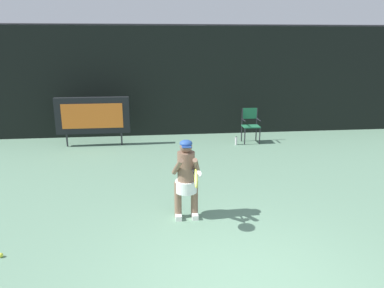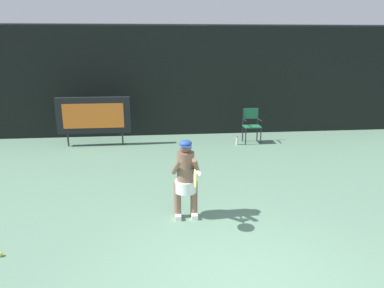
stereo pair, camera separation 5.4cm
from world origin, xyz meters
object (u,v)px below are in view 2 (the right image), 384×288
Objects in this scene: umpire_chair at (251,123)px; tennis_racket at (195,178)px; scoreboard at (94,115)px; tennis_player at (186,176)px; water_bottle at (237,141)px; tennis_ball_loose at (0,254)px.

umpire_chair is 6.00m from tennis_racket.
scoreboard is 5.61m from tennis_player.
water_bottle is 5.15m from tennis_player.
tennis_racket is 8.85× the size of tennis_ball_loose.
tennis_player is (2.35, -5.09, -0.15)m from scoreboard.
tennis_player reaches higher than tennis_ball_loose.
scoreboard reaches higher than tennis_player.
water_bottle is 0.44× the size of tennis_racket.
scoreboard is at bearing 129.29° from tennis_racket.
tennis_racket is at bearing -78.67° from tennis_player.
tennis_player is 2.43× the size of tennis_racket.
umpire_chair is (4.87, -0.14, -0.33)m from scoreboard.
scoreboard is at bearing 174.91° from water_bottle.
water_bottle is at bearing 85.65° from tennis_racket.
tennis_ball_loose is at bearing -155.54° from tennis_racket.
water_bottle is 5.63m from tennis_racket.
tennis_ball_loose is at bearing -95.02° from scoreboard.
tennis_player is (-2.01, -4.70, 0.67)m from water_bottle.
water_bottle reaches higher than tennis_ball_loose.
scoreboard is 2.04× the size of umpire_chair.
tennis_ball_loose is (-2.99, -0.46, -0.93)m from tennis_racket.
tennis_player is at bearing -65.18° from scoreboard.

